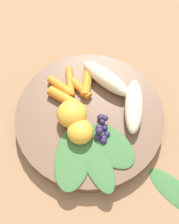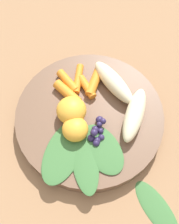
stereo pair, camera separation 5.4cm
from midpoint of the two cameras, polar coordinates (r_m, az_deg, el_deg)
The scene contains 17 objects.
ground_plane at distance 0.57m, azimuth 2.68°, elevation -1.98°, with size 2.40×2.40×0.00m, color #99704C.
bowl at distance 0.56m, azimuth 2.74°, elevation -1.38°, with size 0.28×0.28×0.03m, color brown.
banana_peeled_left at distance 0.57m, azimuth 7.45°, elevation 5.54°, with size 0.11×0.03×0.03m, color beige.
banana_peeled_right at distance 0.54m, azimuth 11.61°, elevation -0.79°, with size 0.11×0.03×0.03m, color beige.
orange_segment_near at distance 0.52m, azimuth 0.16°, elevation -3.69°, with size 0.05×0.05×0.04m, color #F4A833.
orange_segment_far at distance 0.53m, azimuth -0.66°, elevation 0.04°, with size 0.05×0.05×0.04m, color #F4A833.
carrot_front at distance 0.57m, azimuth 3.69°, elevation 5.68°, with size 0.02×0.02×0.06m, color orange.
carrot_mid_left at distance 0.57m, azimuth 2.16°, elevation 4.65°, with size 0.02×0.02×0.05m, color orange.
carrot_mid_right at distance 0.58m, azimuth 0.44°, elevation 6.25°, with size 0.01×0.01×0.06m, color orange.
carrot_rear at distance 0.58m, azimuth -1.61°, elevation 5.81°, with size 0.02×0.02×0.05m, color orange.
carrot_small at distance 0.56m, azimuth -1.64°, elevation 3.52°, with size 0.02×0.02×0.06m, color orange.
blueberry_pile at distance 0.53m, azimuth 4.44°, elevation -4.13°, with size 0.03×0.06×0.02m.
coconut_shred_patch at distance 0.52m, azimuth 4.12°, elevation -7.26°, with size 0.05×0.05×0.00m, color white.
kale_leaf_left at distance 0.52m, azimuth -2.08°, elevation -8.03°, with size 0.13×0.06×0.01m, color #3D7038.
kale_leaf_right at distance 0.51m, azimuth 2.07°, elevation -9.52°, with size 0.13×0.05×0.01m, color #3D7038.
kale_leaf_rear at distance 0.52m, azimuth 5.44°, elevation -7.50°, with size 0.10×0.06×0.01m, color #3D7038.
kale_leaf_stray at distance 0.54m, azimuth 16.00°, elevation -18.04°, with size 0.11×0.04×0.01m, color #3D7038.
Camera 2 is at (-0.06, 0.24, 0.52)m, focal length 46.76 mm.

